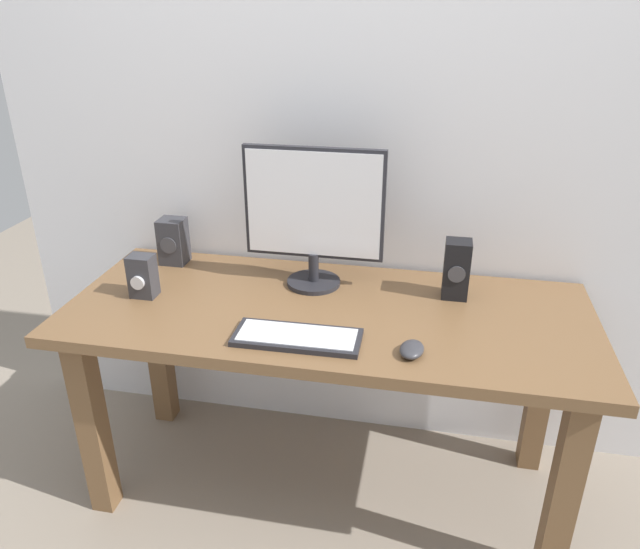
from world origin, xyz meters
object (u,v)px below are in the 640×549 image
mouse (412,349)px  speaker_left (173,241)px  monitor (314,213)px  keyboard_primary (297,337)px  audio_controller (143,276)px  speaker_right (456,269)px  desk (327,340)px

mouse → speaker_left: speaker_left is taller
monitor → speaker_left: 0.59m
keyboard_primary → audio_controller: (-0.58, 0.18, 0.06)m
speaker_right → speaker_left: (-1.05, 0.09, -0.01)m
monitor → audio_controller: size_ratio=3.30×
monitor → speaker_left: bearing=172.2°
keyboard_primary → audio_controller: 0.61m
mouse → speaker_left: size_ratio=0.58×
mouse → monitor: bearing=140.3°
monitor → speaker_left: monitor is taller
keyboard_primary → speaker_left: size_ratio=2.19×
desk → speaker_right: bearing=22.6°
monitor → mouse: 0.60m
keyboard_primary → speaker_right: size_ratio=1.89×
speaker_right → monitor: bearing=179.0°
speaker_left → speaker_right: bearing=-4.7°
monitor → keyboard_primary: monitor is taller
mouse → keyboard_primary: bearing=-174.1°
monitor → keyboard_primary: size_ratio=1.28×
desk → speaker_left: speaker_left is taller
mouse → speaker_right: size_ratio=0.50×
speaker_right → audio_controller: size_ratio=1.37×
speaker_right → keyboard_primary: bearing=-140.1°
keyboard_primary → monitor: bearing=94.4°
monitor → keyboard_primary: bearing=-85.6°
desk → audio_controller: audio_controller is taller
monitor → audio_controller: 0.62m
desk → monitor: (-0.08, 0.18, 0.38)m
monitor → mouse: monitor is taller
monitor → keyboard_primary: (0.03, -0.39, -0.25)m
desk → monitor: size_ratio=3.53×
mouse → audio_controller: 0.94m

